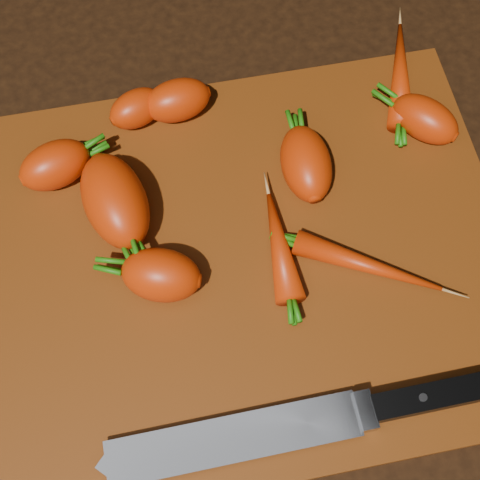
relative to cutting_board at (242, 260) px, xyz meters
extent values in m
cube|color=black|center=(0.00, 0.00, -0.01)|extent=(2.00, 2.00, 0.01)
cube|color=#5C2807|center=(0.00, 0.00, 0.00)|extent=(0.50, 0.40, 0.01)
ellipsoid|color=#C02B04|center=(-0.16, 0.12, 0.03)|extent=(0.08, 0.06, 0.04)
ellipsoid|color=#C02B04|center=(-0.07, -0.01, 0.03)|extent=(0.08, 0.07, 0.05)
ellipsoid|color=#C02B04|center=(-0.11, 0.07, 0.03)|extent=(0.08, 0.11, 0.06)
ellipsoid|color=#C02B04|center=(0.08, 0.07, 0.03)|extent=(0.05, 0.08, 0.05)
ellipsoid|color=#C02B04|center=(-0.03, 0.17, 0.03)|extent=(0.07, 0.05, 0.04)
ellipsoid|color=#C02B04|center=(-0.07, 0.17, 0.02)|extent=(0.07, 0.06, 0.04)
ellipsoid|color=#C02B04|center=(0.20, 0.10, 0.03)|extent=(0.08, 0.08, 0.04)
ellipsoid|color=#C02B04|center=(0.20, 0.16, 0.02)|extent=(0.06, 0.13, 0.03)
ellipsoid|color=#C02B04|center=(0.11, -0.03, 0.02)|extent=(0.13, 0.09, 0.02)
ellipsoid|color=#C02B04|center=(0.03, 0.00, 0.02)|extent=(0.03, 0.11, 0.03)
cube|color=gray|center=(-0.14, -0.16, 0.01)|extent=(0.21, 0.04, 0.00)
cube|color=gray|center=(-0.03, -0.16, 0.01)|extent=(0.01, 0.03, 0.02)
cube|color=black|center=(0.03, -0.16, 0.01)|extent=(0.12, 0.02, 0.02)
cylinder|color=#B2B2B7|center=(0.02, -0.16, 0.02)|extent=(0.01, 0.01, 0.00)
camera|label=1|loc=(-0.05, -0.23, 0.57)|focal=50.00mm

